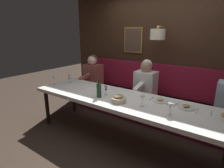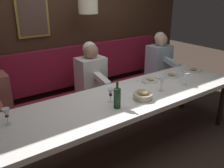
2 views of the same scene
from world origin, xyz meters
name	(u,v)px [view 2 (image 2 of 2)]	position (x,y,z in m)	size (l,w,h in m)	color
ground_plane	(128,147)	(0.00, 0.00, 0.00)	(12.00, 12.00, 0.00)	#423328
dining_table	(130,100)	(0.00, 0.00, 0.68)	(0.90, 3.16, 0.74)	white
banquette_bench	(92,107)	(0.89, 0.00, 0.23)	(0.52, 3.36, 0.45)	maroon
back_wall_panel	(71,28)	(1.46, 0.00, 1.36)	(0.59, 4.56, 2.90)	#382316
diner_nearest	(159,56)	(0.88, -1.41, 0.82)	(0.60, 0.40, 0.79)	silver
diner_near	(91,71)	(0.88, 0.01, 0.82)	(0.60, 0.40, 0.79)	white
place_setting_0	(193,70)	(0.14, -1.39, 0.75)	(0.24, 0.32, 0.05)	white
place_setting_1	(150,80)	(0.22, -0.54, 0.75)	(0.24, 0.32, 0.05)	silver
place_setting_2	(171,75)	(0.17, -0.93, 0.75)	(0.24, 0.31, 0.05)	silver
wine_glass_0	(111,93)	(-0.02, 0.30, 0.86)	(0.07, 0.07, 0.16)	silver
wine_glass_1	(6,113)	(0.15, 1.36, 0.86)	(0.07, 0.07, 0.16)	silver
wine_glass_3	(162,82)	(-0.12, -0.41, 0.86)	(0.07, 0.07, 0.16)	silver
wine_glass_4	(186,77)	(-0.17, -0.81, 0.86)	(0.07, 0.07, 0.16)	silver
wine_bottle	(117,98)	(-0.18, 0.32, 0.86)	(0.08, 0.08, 0.30)	#19381E
bread_bowl	(143,95)	(-0.17, -0.05, 0.79)	(0.22, 0.22, 0.12)	beige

